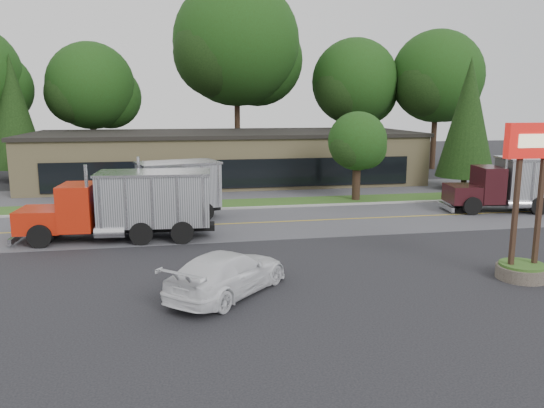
{
  "coord_description": "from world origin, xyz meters",
  "views": [
    {
      "loc": [
        -2.57,
        -19.93,
        6.61
      ],
      "look_at": [
        2.15,
        5.14,
        1.8
      ],
      "focal_mm": 35.0,
      "sensor_mm": 36.0,
      "label": 1
    }
  ],
  "objects_px": {
    "bilo_sign": "(526,227)",
    "rally_car": "(228,273)",
    "dump_truck_blue": "(161,190)",
    "dump_truck_red": "(129,204)",
    "dump_truck_maroon": "(521,183)"
  },
  "relations": [
    {
      "from": "dump_truck_red",
      "to": "bilo_sign",
      "type": "bearing_deg",
      "value": 153.53
    },
    {
      "from": "dump_truck_red",
      "to": "dump_truck_maroon",
      "type": "distance_m",
      "value": 23.67
    },
    {
      "from": "dump_truck_maroon",
      "to": "bilo_sign",
      "type": "bearing_deg",
      "value": 64.11
    },
    {
      "from": "dump_truck_red",
      "to": "dump_truck_blue",
      "type": "xyz_separation_m",
      "value": [
        1.47,
        3.97,
        -0.01
      ]
    },
    {
      "from": "dump_truck_red",
      "to": "dump_truck_blue",
      "type": "height_order",
      "value": "same"
    },
    {
      "from": "dump_truck_blue",
      "to": "dump_truck_maroon",
      "type": "bearing_deg",
      "value": 161.14
    },
    {
      "from": "dump_truck_maroon",
      "to": "rally_car",
      "type": "height_order",
      "value": "dump_truck_maroon"
    },
    {
      "from": "dump_truck_maroon",
      "to": "rally_car",
      "type": "distance_m",
      "value": 22.63
    },
    {
      "from": "rally_car",
      "to": "bilo_sign",
      "type": "bearing_deg",
      "value": -140.13
    },
    {
      "from": "bilo_sign",
      "to": "rally_car",
      "type": "height_order",
      "value": "bilo_sign"
    },
    {
      "from": "bilo_sign",
      "to": "rally_car",
      "type": "bearing_deg",
      "value": 177.95
    },
    {
      "from": "dump_truck_red",
      "to": "dump_truck_blue",
      "type": "distance_m",
      "value": 4.24
    },
    {
      "from": "bilo_sign",
      "to": "rally_car",
      "type": "relative_size",
      "value": 1.12
    },
    {
      "from": "dump_truck_blue",
      "to": "dump_truck_red",
      "type": "bearing_deg",
      "value": 53.9
    },
    {
      "from": "dump_truck_blue",
      "to": "rally_car",
      "type": "bearing_deg",
      "value": 85.44
    }
  ]
}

